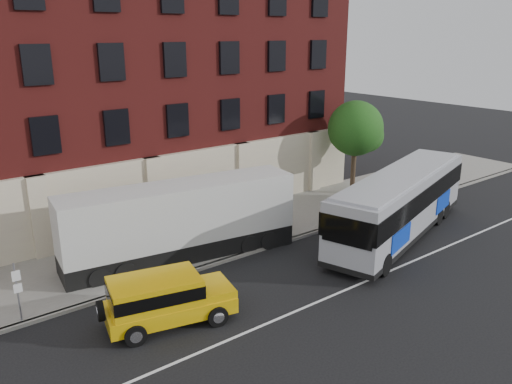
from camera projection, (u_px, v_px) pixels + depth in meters
ground at (299, 319)px, 19.86m from camera, size 120.00×120.00×0.00m
sidewalk at (181, 244)px, 26.62m from camera, size 60.00×6.00×0.15m
kerb at (213, 264)px, 24.36m from camera, size 60.00×0.25×0.15m
lane_line at (291, 313)px, 20.23m from camera, size 60.00×0.12×0.01m
building at (108, 85)px, 30.35m from camera, size 30.00×12.10×15.00m
sign_pole at (18, 290)px, 19.07m from camera, size 0.30×0.20×2.50m
street_tree at (356, 130)px, 33.63m from camera, size 3.60×3.60×6.20m
city_bus at (400, 201)px, 27.35m from camera, size 13.21×6.39×3.55m
yellow_suv at (164, 297)px, 19.22m from camera, size 5.19×3.04×1.93m
shipping_container at (181, 223)px, 24.60m from camera, size 11.48×3.86×3.76m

